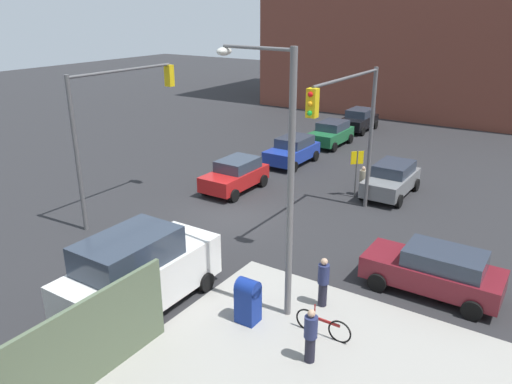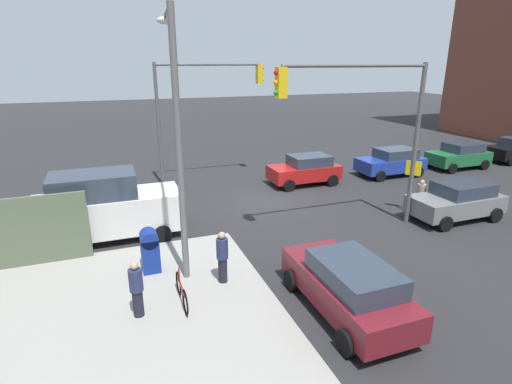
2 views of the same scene
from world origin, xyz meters
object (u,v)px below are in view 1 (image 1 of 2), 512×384
object	(u,v)px
traffic_signal_se_corner	(118,112)
sedan_black	(359,120)
mailbox_blue	(248,299)
coupe_blue	(293,150)
pedestrian_crossing	(363,181)
pedestrian_walking_north	(323,281)
bicycle_leaning_on_fence	(323,325)
sedan_red	(235,175)
pedestrian_waiting	(311,335)
hatchback_green	(331,133)
sedan_maroon	(435,270)
traffic_signal_nw_corner	(351,119)
street_lamp_corner	(280,167)
coupe_gray	(392,179)
van_white_delivery	(139,272)

from	to	relation	value
traffic_signal_se_corner	sedan_black	size ratio (longest dim) A/B	1.68
mailbox_blue	coupe_blue	size ratio (longest dim) A/B	0.36
pedestrian_crossing	pedestrian_walking_north	bearing A→B (deg)	104.97
mailbox_blue	bicycle_leaning_on_fence	size ratio (longest dim) A/B	0.82
sedan_red	pedestrian_waiting	distance (m)	13.55
hatchback_green	pedestrian_waiting	bearing A→B (deg)	23.80
sedan_red	sedan_maroon	bearing A→B (deg)	68.18
mailbox_blue	traffic_signal_nw_corner	bearing A→B (deg)	-176.53
street_lamp_corner	coupe_blue	bearing A→B (deg)	-152.38
street_lamp_corner	coupe_gray	size ratio (longest dim) A/B	1.99
hatchback_green	coupe_gray	world-z (taller)	same
hatchback_green	sedan_maroon	bearing A→B (deg)	35.47
coupe_blue	sedan_red	bearing A→B (deg)	-1.92
traffic_signal_nw_corner	pedestrian_waiting	distance (m)	10.08
traffic_signal_se_corner	sedan_red	bearing A→B (deg)	153.86
pedestrian_crossing	sedan_maroon	bearing A→B (deg)	126.43
van_white_delivery	pedestrian_crossing	world-z (taller)	van_white_delivery
sedan_red	coupe_blue	bearing A→B (deg)	178.08
street_lamp_corner	pedestrian_walking_north	size ratio (longest dim) A/B	4.77
mailbox_blue	sedan_red	xyz separation A→B (m)	(-9.17, -6.98, 0.08)
coupe_gray	van_white_delivery	distance (m)	14.52
hatchback_green	coupe_blue	bearing A→B (deg)	-1.09
coupe_blue	bicycle_leaning_on_fence	xyz separation A→B (m)	(14.24, 8.99, -0.50)
mailbox_blue	sedan_black	world-z (taller)	sedan_black
mailbox_blue	pedestrian_waiting	size ratio (longest dim) A/B	0.89
street_lamp_corner	mailbox_blue	size ratio (longest dim) A/B	5.59
sedan_red	van_white_delivery	distance (m)	11.10
sedan_maroon	sedan_red	size ratio (longest dim) A/B	1.14
hatchback_green	van_white_delivery	world-z (taller)	van_white_delivery
street_lamp_corner	hatchback_green	world-z (taller)	street_lamp_corner
hatchback_green	sedan_red	xyz separation A→B (m)	(10.84, -0.29, -0.00)
coupe_gray	pedestrian_walking_north	distance (m)	11.01
pedestrian_crossing	mailbox_blue	bearing A→B (deg)	95.57
traffic_signal_se_corner	coupe_blue	world-z (taller)	traffic_signal_se_corner
pedestrian_waiting	pedestrian_walking_north	distance (m)	2.75
traffic_signal_se_corner	mailbox_blue	distance (m)	11.03
street_lamp_corner	pedestrian_waiting	bearing A→B (deg)	50.31
hatchback_green	pedestrian_walking_north	size ratio (longest dim) A/B	2.31
street_lamp_corner	mailbox_blue	distance (m)	4.09
traffic_signal_se_corner	coupe_blue	bearing A→B (deg)	165.91
traffic_signal_nw_corner	pedestrian_waiting	size ratio (longest dim) A/B	4.05
hatchback_green	pedestrian_crossing	size ratio (longest dim) A/B	2.52
hatchback_green	pedestrian_waiting	size ratio (longest dim) A/B	2.42
traffic_signal_se_corner	coupe_gray	bearing A→B (deg)	133.11
street_lamp_corner	coupe_gray	world-z (taller)	street_lamp_corner
traffic_signal_se_corner	sedan_maroon	world-z (taller)	traffic_signal_se_corner
coupe_blue	pedestrian_waiting	xyz separation A→B (m)	(15.44, 9.19, -0.01)
coupe_gray	pedestrian_crossing	distance (m)	1.48
mailbox_blue	sedan_maroon	distance (m)	6.31
sedan_red	pedestrian_walking_north	distance (m)	11.11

